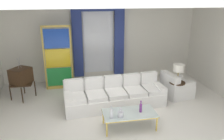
% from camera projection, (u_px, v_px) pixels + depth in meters
% --- Properties ---
extents(ground_plane, '(16.00, 16.00, 0.00)m').
position_uv_depth(ground_plane, '(117.00, 118.00, 5.90)').
color(ground_plane, white).
extents(wall_rear, '(8.00, 0.12, 3.00)m').
position_uv_depth(wall_rear, '(101.00, 40.00, 8.27)').
color(wall_rear, white).
rests_on(wall_rear, ground).
extents(curtained_window, '(2.00, 0.17, 2.70)m').
position_uv_depth(curtained_window, '(98.00, 35.00, 8.02)').
color(curtained_window, white).
rests_on(curtained_window, ground).
extents(couch_white_long, '(2.98, 1.13, 0.86)m').
position_uv_depth(couch_white_long, '(114.00, 95.00, 6.54)').
color(couch_white_long, white).
rests_on(couch_white_long, ground).
extents(coffee_table, '(1.29, 0.64, 0.41)m').
position_uv_depth(coffee_table, '(129.00, 114.00, 5.37)').
color(coffee_table, silver).
rests_on(coffee_table, ground).
extents(bottle_blue_decanter, '(0.07, 0.07, 0.30)m').
position_uv_depth(bottle_blue_decanter, '(141.00, 107.00, 5.35)').
color(bottle_blue_decanter, '#753384').
rests_on(bottle_blue_decanter, coffee_table).
extents(bottle_crystal_tall, '(0.13, 0.13, 0.24)m').
position_uv_depth(bottle_crystal_tall, '(121.00, 114.00, 5.13)').
color(bottle_crystal_tall, silver).
rests_on(bottle_crystal_tall, coffee_table).
extents(bottle_amber_squat, '(0.07, 0.07, 0.32)m').
position_uv_depth(bottle_amber_squat, '(111.00, 113.00, 5.07)').
color(bottle_amber_squat, silver).
rests_on(bottle_amber_squat, coffee_table).
extents(vintage_tv, '(0.75, 0.77, 1.35)m').
position_uv_depth(vintage_tv, '(21.00, 77.00, 6.81)').
color(vintage_tv, '#382314').
rests_on(vintage_tv, ground).
extents(armchair_white, '(0.96, 0.95, 0.80)m').
position_uv_depth(armchair_white, '(176.00, 88.00, 7.08)').
color(armchair_white, white).
rests_on(armchair_white, ground).
extents(stained_glass_divider, '(0.95, 0.05, 2.20)m').
position_uv_depth(stained_glass_divider, '(58.00, 59.00, 7.43)').
color(stained_glass_divider, gold).
rests_on(stained_glass_divider, ground).
extents(peacock_figurine, '(0.44, 0.60, 0.50)m').
position_uv_depth(peacock_figurine, '(72.00, 86.00, 7.39)').
color(peacock_figurine, beige).
rests_on(peacock_figurine, ground).
extents(round_side_table, '(0.48, 0.48, 0.59)m').
position_uv_depth(round_side_table, '(177.00, 89.00, 6.81)').
color(round_side_table, '#382314').
rests_on(round_side_table, ground).
extents(table_lamp_brass, '(0.32, 0.32, 0.57)m').
position_uv_depth(table_lamp_brass, '(179.00, 69.00, 6.59)').
color(table_lamp_brass, '#B29338').
rests_on(table_lamp_brass, round_side_table).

